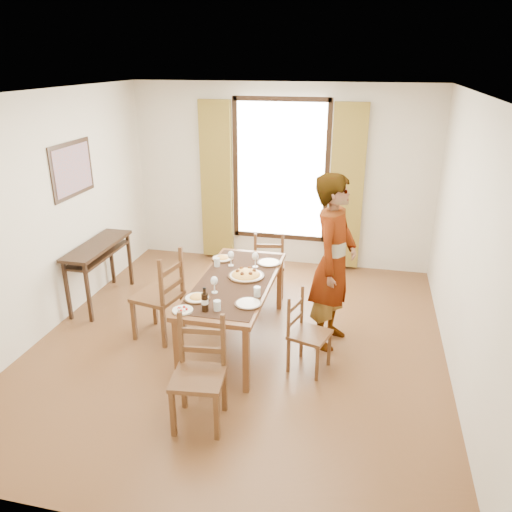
% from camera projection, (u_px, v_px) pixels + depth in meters
% --- Properties ---
extents(ground, '(5.00, 5.00, 0.00)m').
position_uv_depth(ground, '(240.00, 342.00, 5.68)').
color(ground, '#4A3217').
rests_on(ground, ground).
extents(room_shell, '(4.60, 5.10, 2.74)m').
position_uv_depth(room_shell, '(241.00, 208.00, 5.23)').
color(room_shell, beige).
rests_on(room_shell, ground).
extents(console_table, '(0.38, 1.20, 0.80)m').
position_uv_depth(console_table, '(98.00, 253.00, 6.39)').
color(console_table, black).
rests_on(console_table, ground).
extents(dining_table, '(0.81, 1.88, 0.76)m').
position_uv_depth(dining_table, '(235.00, 286.00, 5.45)').
color(dining_table, brown).
rests_on(dining_table, ground).
extents(chair_west, '(0.55, 0.55, 1.06)m').
position_uv_depth(chair_west, '(160.00, 298.00, 5.63)').
color(chair_west, brown).
rests_on(chair_west, ground).
extents(chair_north, '(0.48, 0.48, 0.92)m').
position_uv_depth(chair_north, '(269.00, 265.00, 6.67)').
color(chair_north, brown).
rests_on(chair_north, ground).
extents(chair_south, '(0.48, 0.48, 0.99)m').
position_uv_depth(chair_south, '(199.00, 376.00, 4.30)').
color(chair_south, brown).
rests_on(chair_south, ground).
extents(chair_east, '(0.46, 0.46, 0.84)m').
position_uv_depth(chair_east, '(307.00, 334.00, 5.08)').
color(chair_east, brown).
rests_on(chair_east, ground).
extents(man, '(0.92, 0.79, 1.94)m').
position_uv_depth(man, '(334.00, 262.00, 5.35)').
color(man, '#9B9DA3').
rests_on(man, ground).
extents(plate_sw, '(0.27, 0.27, 0.05)m').
position_uv_depth(plate_sw, '(197.00, 297.00, 5.00)').
color(plate_sw, silver).
rests_on(plate_sw, dining_table).
extents(plate_se, '(0.27, 0.27, 0.05)m').
position_uv_depth(plate_se, '(248.00, 302.00, 4.89)').
color(plate_se, silver).
rests_on(plate_se, dining_table).
extents(plate_nw, '(0.27, 0.27, 0.05)m').
position_uv_depth(plate_nw, '(223.00, 257.00, 5.98)').
color(plate_nw, silver).
rests_on(plate_nw, dining_table).
extents(plate_ne, '(0.27, 0.27, 0.05)m').
position_uv_depth(plate_ne, '(269.00, 261.00, 5.86)').
color(plate_ne, silver).
rests_on(plate_ne, dining_table).
extents(pasta_platter, '(0.40, 0.40, 0.10)m').
position_uv_depth(pasta_platter, '(246.00, 273.00, 5.49)').
color(pasta_platter, '#C86319').
rests_on(pasta_platter, dining_table).
extents(caprese_plate, '(0.20, 0.20, 0.04)m').
position_uv_depth(caprese_plate, '(183.00, 309.00, 4.77)').
color(caprese_plate, silver).
rests_on(caprese_plate, dining_table).
extents(wine_glass_a, '(0.08, 0.08, 0.18)m').
position_uv_depth(wine_glass_a, '(214.00, 285.00, 5.11)').
color(wine_glass_a, white).
rests_on(wine_glass_a, dining_table).
extents(wine_glass_b, '(0.08, 0.08, 0.18)m').
position_uv_depth(wine_glass_b, '(255.00, 260.00, 5.74)').
color(wine_glass_b, white).
rests_on(wine_glass_b, dining_table).
extents(wine_glass_c, '(0.08, 0.08, 0.18)m').
position_uv_depth(wine_glass_c, '(231.00, 258.00, 5.77)').
color(wine_glass_c, white).
rests_on(wine_glass_c, dining_table).
extents(tumbler_a, '(0.07, 0.07, 0.10)m').
position_uv_depth(tumbler_a, '(257.00, 292.00, 5.05)').
color(tumbler_a, silver).
rests_on(tumbler_a, dining_table).
extents(tumbler_b, '(0.07, 0.07, 0.10)m').
position_uv_depth(tumbler_b, '(217.00, 262.00, 5.78)').
color(tumbler_b, silver).
rests_on(tumbler_b, dining_table).
extents(tumbler_c, '(0.07, 0.07, 0.10)m').
position_uv_depth(tumbler_c, '(217.00, 305.00, 4.77)').
color(tumbler_c, silver).
rests_on(tumbler_c, dining_table).
extents(wine_bottle, '(0.07, 0.07, 0.25)m').
position_uv_depth(wine_bottle, '(205.00, 299.00, 4.73)').
color(wine_bottle, black).
rests_on(wine_bottle, dining_table).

